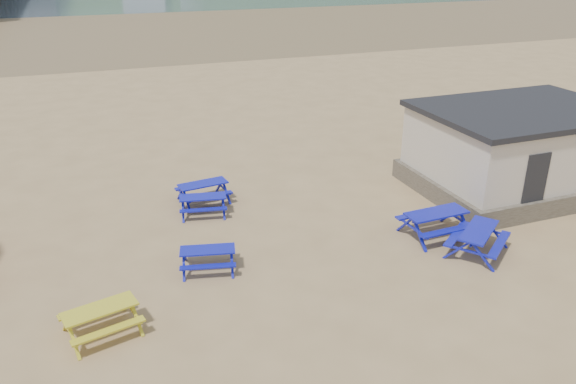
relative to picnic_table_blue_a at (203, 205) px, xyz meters
name	(u,v)px	position (x,y,z in m)	size (l,w,h in m)	color
ground	(262,246)	(1.16, -2.93, -0.33)	(400.00, 400.00, 0.00)	tan
wet_sand	(111,28)	(1.16, 52.07, -0.33)	(400.00, 400.00, 0.00)	brown
picnic_table_blue_a	(203,205)	(0.00, 0.00, 0.00)	(1.81, 1.57, 0.66)	#00179A
picnic_table_blue_b	(203,192)	(0.24, 0.99, 0.03)	(1.90, 1.61, 0.73)	#00179A
picnic_table_blue_d	(208,259)	(-0.70, -3.65, -0.01)	(1.80, 1.58, 0.65)	#00179A
picnic_table_blue_e	(435,224)	(6.54, -4.24, 0.09)	(2.06, 1.69, 0.84)	#00179A
picnic_table_blue_f	(477,241)	(7.08, -5.62, 0.06)	(2.42, 2.35, 0.79)	#00179A
picnic_table_yellow	(101,321)	(-3.75, -5.62, 0.03)	(1.98, 1.73, 0.72)	gold
amenity_block	(518,149)	(11.66, -1.93, 1.24)	(7.40, 5.40, 3.15)	#665B4C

